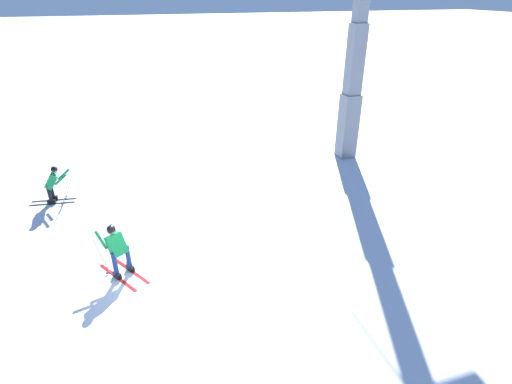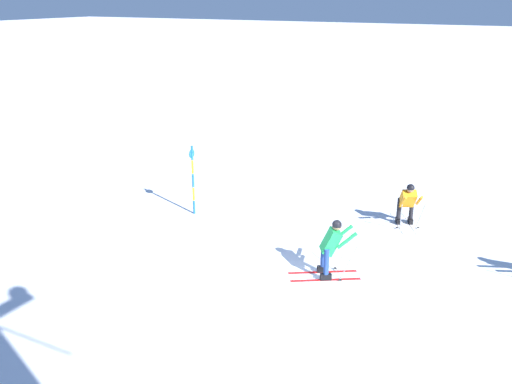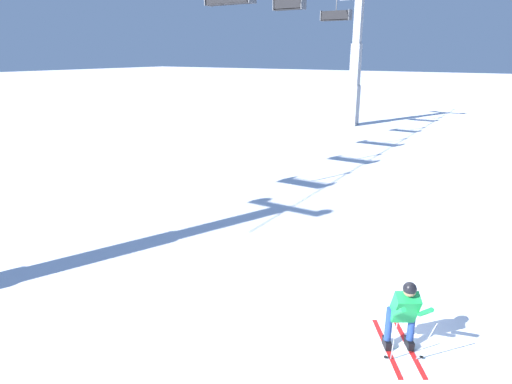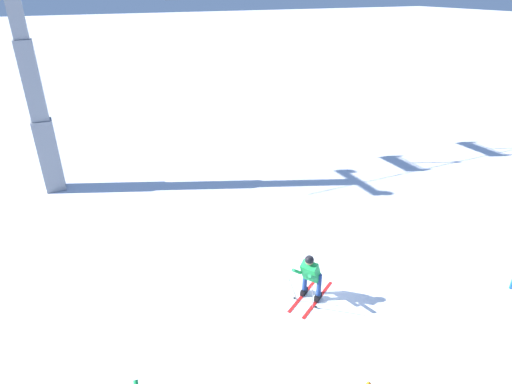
% 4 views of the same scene
% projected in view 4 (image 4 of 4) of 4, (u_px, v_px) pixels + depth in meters
% --- Properties ---
extents(ground_plane, '(260.00, 260.00, 0.00)m').
position_uv_depth(ground_plane, '(314.00, 271.00, 12.52)').
color(ground_plane, white).
extents(skier_carving_main, '(1.76, 1.38, 1.63)m').
position_uv_depth(skier_carving_main, '(310.00, 274.00, 10.98)').
color(skier_carving_main, red).
rests_on(skier_carving_main, ground_plane).
extents(lift_tower_near, '(0.75, 2.90, 9.44)m').
position_uv_depth(lift_tower_near, '(35.00, 95.00, 15.80)').
color(lift_tower_near, gray).
rests_on(lift_tower_near, ground_plane).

